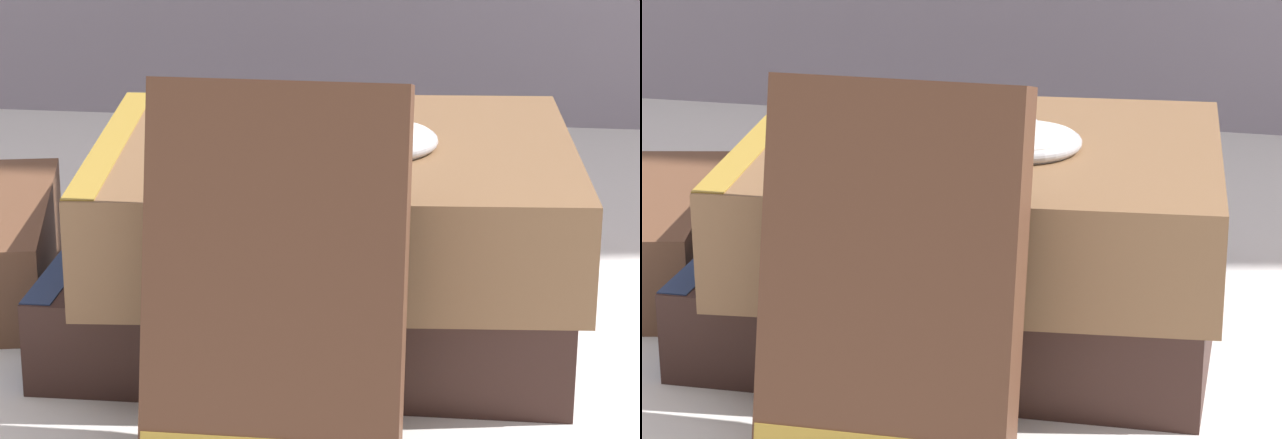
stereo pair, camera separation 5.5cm
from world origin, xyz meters
TOP-DOWN VIEW (x-y plane):
  - ground_plane at (0.00, 0.00)m, footprint 3.00×3.00m
  - book_flat_bottom at (0.03, 0.03)m, footprint 0.21×0.16m
  - book_flat_top at (0.04, 0.02)m, footprint 0.20×0.17m
  - book_leaning_front at (0.04, -0.08)m, footprint 0.09×0.06m
  - pocket_watch at (0.06, 0.02)m, footprint 0.05×0.05m
  - reading_glasses at (-0.01, 0.19)m, footprint 0.10×0.06m

SIDE VIEW (x-z plane):
  - ground_plane at x=0.00m, z-range 0.00..0.00m
  - reading_glasses at x=-0.01m, z-range 0.00..0.00m
  - book_flat_bottom at x=0.03m, z-range 0.00..0.04m
  - book_flat_top at x=0.04m, z-range 0.04..0.08m
  - book_leaning_front at x=0.04m, z-range 0.00..0.13m
  - pocket_watch at x=0.06m, z-range 0.08..0.09m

